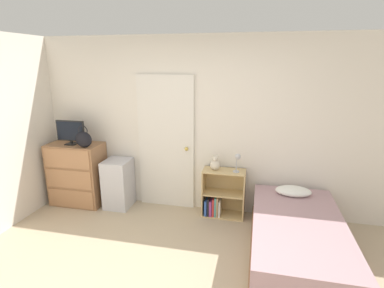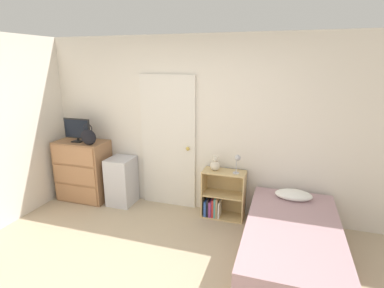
% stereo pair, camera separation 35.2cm
% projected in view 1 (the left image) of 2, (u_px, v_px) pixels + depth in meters
% --- Properties ---
extents(wall_back, '(10.00, 0.06, 2.55)m').
position_uv_depth(wall_back, '(197.00, 126.00, 4.35)').
color(wall_back, silver).
rests_on(wall_back, ground_plane).
extents(door_closed, '(0.85, 0.09, 2.01)m').
position_uv_depth(door_closed, '(166.00, 143.00, 4.47)').
color(door_closed, silver).
rests_on(door_closed, ground_plane).
extents(dresser, '(0.81, 0.47, 0.97)m').
position_uv_depth(dresser, '(78.00, 174.00, 4.69)').
color(dresser, '#996B47').
rests_on(dresser, ground_plane).
extents(tv, '(0.45, 0.16, 0.37)m').
position_uv_depth(tv, '(70.00, 132.00, 4.49)').
color(tv, black).
rests_on(tv, dresser).
extents(handbag, '(0.25, 0.11, 0.33)m').
position_uv_depth(handbag, '(84.00, 139.00, 4.34)').
color(handbag, black).
rests_on(handbag, dresser).
extents(storage_bin, '(0.38, 0.41, 0.75)m').
position_uv_depth(storage_bin, '(118.00, 183.00, 4.60)').
color(storage_bin, silver).
rests_on(storage_bin, ground_plane).
extents(bookshelf, '(0.60, 0.29, 0.70)m').
position_uv_depth(bookshelf, '(220.00, 197.00, 4.36)').
color(bookshelf, tan).
rests_on(bookshelf, ground_plane).
extents(teddy_bear, '(0.14, 0.14, 0.22)m').
position_uv_depth(teddy_bear, '(215.00, 163.00, 4.23)').
color(teddy_bear, beige).
rests_on(teddy_bear, bookshelf).
extents(desk_lamp, '(0.10, 0.10, 0.27)m').
position_uv_depth(desk_lamp, '(238.00, 159.00, 4.10)').
color(desk_lamp, '#B2B2B7').
rests_on(desk_lamp, bookshelf).
extents(bed, '(1.03, 1.95, 0.59)m').
position_uv_depth(bed, '(297.00, 239.00, 3.39)').
color(bed, '#996B47').
rests_on(bed, ground_plane).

